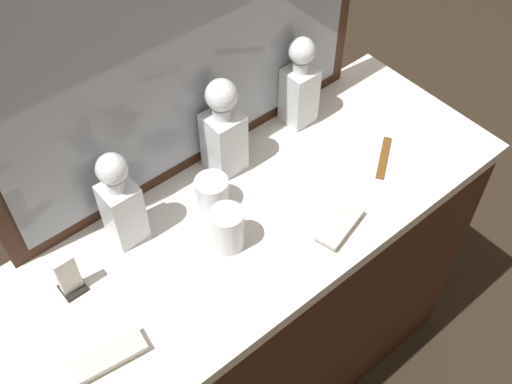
% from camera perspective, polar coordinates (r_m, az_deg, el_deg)
% --- Properties ---
extents(ground_plane, '(6.00, 6.00, 0.00)m').
position_cam_1_polar(ground_plane, '(2.26, 0.00, -16.26)').
color(ground_plane, '#2D2319').
extents(dresser, '(1.30, 0.50, 0.90)m').
position_cam_1_polar(dresser, '(1.86, 0.00, -10.59)').
color(dresser, '#381E11').
rests_on(dresser, ground_plane).
extents(dresser_mirror, '(1.01, 0.03, 0.74)m').
position_cam_1_polar(dresser_mirror, '(1.36, -6.51, 13.75)').
color(dresser_mirror, '#381E11').
rests_on(dresser_mirror, dresser).
extents(crystal_decanter_front, '(0.08, 0.08, 0.26)m').
position_cam_1_polar(crystal_decanter_front, '(1.40, -12.10, -1.27)').
color(crystal_decanter_front, white).
rests_on(crystal_decanter_front, dresser).
extents(crystal_decanter_far_left, '(0.08, 0.08, 0.26)m').
position_cam_1_polar(crystal_decanter_far_left, '(1.64, 3.95, 9.27)').
color(crystal_decanter_far_left, white).
rests_on(crystal_decanter_far_left, dresser).
extents(crystal_decanter_left, '(0.08, 0.08, 0.27)m').
position_cam_1_polar(crystal_decanter_left, '(1.51, -2.96, 5.17)').
color(crystal_decanter_left, white).
rests_on(crystal_decanter_left, dresser).
extents(crystal_tumbler_front, '(0.08, 0.08, 0.11)m').
position_cam_1_polar(crystal_tumbler_front, '(1.39, -2.61, -3.45)').
color(crystal_tumbler_front, white).
rests_on(crystal_tumbler_front, dresser).
extents(crystal_tumbler_center, '(0.08, 0.08, 0.08)m').
position_cam_1_polar(crystal_tumbler_center, '(1.48, -4.00, -0.16)').
color(crystal_tumbler_center, white).
rests_on(crystal_tumbler_center, dresser).
extents(silver_brush_far_right, '(0.15, 0.09, 0.02)m').
position_cam_1_polar(silver_brush_far_right, '(1.46, 7.52, -3.03)').
color(silver_brush_far_right, '#B7A88C').
rests_on(silver_brush_far_right, dresser).
extents(silver_brush_rear, '(0.16, 0.08, 0.02)m').
position_cam_1_polar(silver_brush_rear, '(1.31, -13.22, -14.33)').
color(silver_brush_rear, '#B7A88C').
rests_on(silver_brush_rear, dresser).
extents(tortoiseshell_comb, '(0.13, 0.10, 0.01)m').
position_cam_1_polar(tortoiseshell_comb, '(1.63, 11.50, 3.07)').
color(tortoiseshell_comb, brown).
rests_on(tortoiseshell_comb, dresser).
extents(napkin_holder, '(0.05, 0.05, 0.11)m').
position_cam_1_polar(napkin_holder, '(1.38, -16.64, -7.42)').
color(napkin_holder, black).
rests_on(napkin_holder, dresser).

